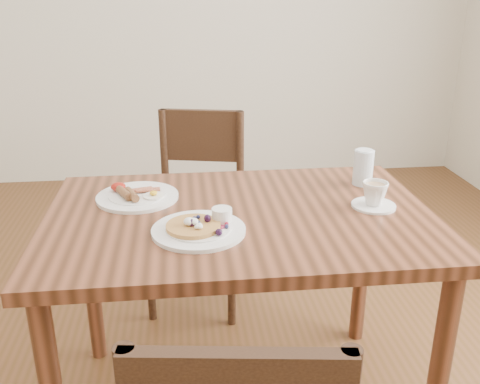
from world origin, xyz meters
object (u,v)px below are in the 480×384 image
at_px(chair_far, 198,200).
at_px(water_glass, 363,167).
at_px(pancake_plate, 200,227).
at_px(breakfast_plate, 136,196).
at_px(dining_table, 240,242).
at_px(teacup_saucer, 374,196).

height_order(chair_far, water_glass, chair_far).
distance_m(pancake_plate, breakfast_plate, 0.34).
distance_m(dining_table, pancake_plate, 0.21).
xyz_separation_m(teacup_saucer, water_glass, (0.03, 0.21, 0.03)).
relative_size(chair_far, breakfast_plate, 3.26).
bearing_deg(dining_table, chair_far, 97.96).
xyz_separation_m(dining_table, chair_far, (-0.11, 0.76, -0.16)).
xyz_separation_m(breakfast_plate, water_glass, (0.79, 0.05, 0.05)).
distance_m(dining_table, water_glass, 0.53).
relative_size(teacup_saucer, water_glass, 1.13).
bearing_deg(teacup_saucer, dining_table, -179.65).
bearing_deg(pancake_plate, water_glass, 29.21).
xyz_separation_m(chair_far, breakfast_plate, (-0.22, -0.60, 0.27)).
relative_size(breakfast_plate, water_glass, 2.17).
distance_m(chair_far, breakfast_plate, 0.70).
relative_size(dining_table, chair_far, 1.36).
xyz_separation_m(dining_table, pancake_plate, (-0.13, -0.12, 0.11)).
height_order(pancake_plate, breakfast_plate, pancake_plate).
bearing_deg(teacup_saucer, chair_far, 125.28).
bearing_deg(water_glass, pancake_plate, -150.79).
distance_m(breakfast_plate, water_glass, 0.79).
xyz_separation_m(dining_table, water_glass, (0.46, 0.21, 0.16)).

